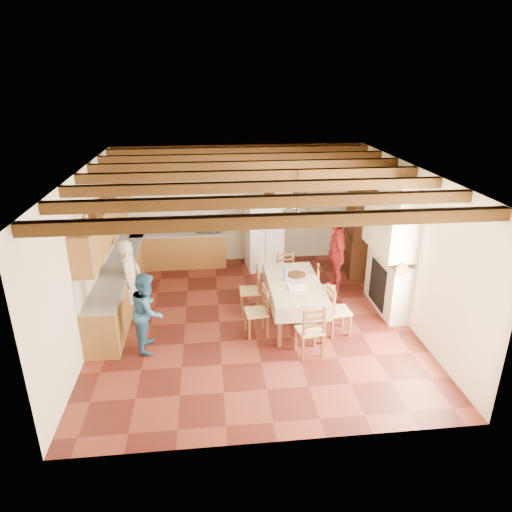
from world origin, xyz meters
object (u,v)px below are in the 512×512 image
Objects in this scene: chair_end_near at (310,329)px; person_woman_blue at (148,311)px; dining_table at (294,286)px; chair_right_near at (339,310)px; chair_end_far at (288,275)px; chair_left_near at (256,311)px; person_man at (131,278)px; refrigerator at (264,235)px; chair_right_far at (326,289)px; chair_left_far at (250,290)px; hutch at (358,230)px; person_woman_red at (336,254)px; microwave at (208,225)px.

chair_end_near is 0.67× the size of person_woman_blue.
person_woman_blue is at bearing -167.15° from dining_table.
person_woman_blue is (-2.77, 0.51, 0.24)m from chair_end_near.
chair_end_far is at bearing 17.05° from chair_right_near.
chair_left_near is 1.12m from chair_end_near.
refrigerator is at bearing -43.34° from person_man.
dining_table is at bearing 51.10° from chair_right_near.
chair_right_near is 4.09m from person_man.
chair_end_near is (0.84, -0.74, 0.00)m from chair_left_near.
chair_right_far is 0.67× the size of person_woman_blue.
chair_left_far is at bearing -57.59° from person_woman_blue.
hutch is at bearing -21.27° from refrigerator.
chair_right_far is at bearing -4.07° from chair_right_near.
chair_end_far is at bearing 125.32° from chair_left_far.
refrigerator is at bearing -95.45° from chair_end_near.
person_man is at bearing -150.69° from refrigerator.
chair_left_near is at bearing -81.81° from person_woman_blue.
chair_right_far is at bearing -60.37° from chair_end_far.
person_woman_red is at bearing 48.24° from dining_table.
person_man is at bearing -38.53° from chair_end_near.
person_man is (-2.39, 1.02, 0.32)m from chair_left_near.
person_woman_red is at bearing -1.76° from chair_end_far.
chair_left_near is 2.62m from person_man.
dining_table is 1.79m from person_woman_red.
person_woman_blue is (-1.89, -1.13, 0.24)m from chair_left_far.
chair_end_near is 4.56m from microwave.
microwave reaches higher than chair_end_far.
chair_right_near and chair_end_near have the same top height.
chair_left_near is 1.75m from chair_end_far.
dining_table is 2.03× the size of chair_right_near.
person_woman_blue reaches higher than microwave.
person_woman_blue is at bearing -132.88° from refrigerator.
chair_right_near is at bearing -79.88° from refrigerator.
chair_left_far is 1.09m from chair_end_far.
person_woman_red reaches higher than person_man.
chair_end_near is 2.73m from person_woman_red.
dining_table is 0.95m from chair_right_near.
dining_table is at bearing 110.74° from chair_left_near.
person_woman_red is at bearing -61.84° from person_woman_blue.
chair_right_far is 1.11m from person_woman_red.
dining_table is at bearing -51.62° from microwave.
chair_end_near is (-0.69, -0.63, 0.00)m from chair_right_near.
refrigerator is 1.77× the size of chair_right_far.
chair_right_near is at bearing -79.54° from chair_end_far.
microwave reaches higher than chair_left_far.
chair_left_far is (-0.57, -2.25, -0.37)m from refrigerator.
chair_left_far and chair_end_near have the same top height.
chair_left_far is at bearing -141.37° from hutch.
dining_table is at bearing 58.09° from chair_left_far.
chair_left_near is 1.00× the size of chair_right_far.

